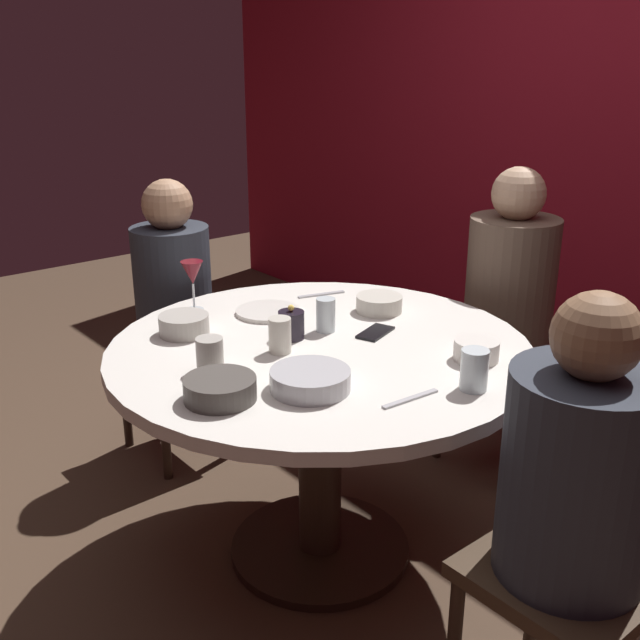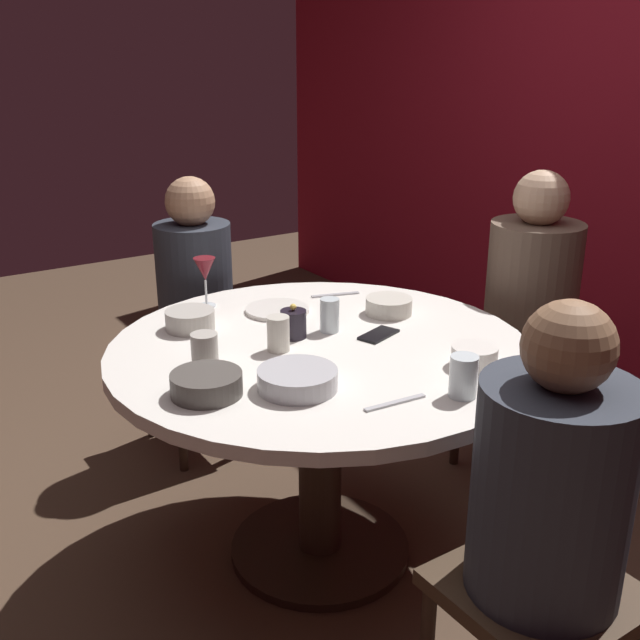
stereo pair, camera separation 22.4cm
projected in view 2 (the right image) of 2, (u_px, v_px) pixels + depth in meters
ground_plane at (320, 551)px, 2.53m from camera, size 8.00×8.00×0.00m
dining_table at (320, 393)px, 2.33m from camera, size 1.29×1.29×0.76m
seated_diner_left at (195, 285)px, 3.00m from camera, size 0.40×0.40×1.14m
seated_diner_back at (531, 296)px, 2.77m from camera, size 0.40×0.40×1.20m
seated_diner_right at (551, 494)px, 1.59m from camera, size 0.40×0.40×1.15m
candle_holder at (293, 324)px, 2.32m from camera, size 0.08×0.08×0.11m
wine_glass at (205, 271)px, 2.56m from camera, size 0.08×0.08×0.18m
dinner_plate at (277, 310)px, 2.55m from camera, size 0.22×0.22×0.01m
cell_phone at (379, 335)px, 2.34m from camera, size 0.11×0.16×0.01m
bowl_serving_large at (298, 379)px, 1.97m from camera, size 0.21×0.21×0.06m
bowl_salad_center at (207, 384)px, 1.94m from camera, size 0.19×0.19×0.06m
bowl_small_white at (389, 306)px, 2.53m from camera, size 0.16×0.16×0.06m
bowl_sauce_side at (474, 356)px, 2.11m from camera, size 0.13×0.13×0.06m
bowl_rice_portion at (190, 320)px, 2.39m from camera, size 0.16×0.16×0.06m
cup_near_candle at (330, 315)px, 2.36m from camera, size 0.06×0.06×0.11m
cup_by_left_diner at (278, 334)px, 2.21m from camera, size 0.07×0.07×0.11m
cup_by_right_diner at (463, 376)px, 1.92m from camera, size 0.07×0.07×0.11m
cup_center_front at (205, 350)px, 2.10m from camera, size 0.08×0.08×0.10m
fork_near_plate at (335, 295)px, 2.72m from camera, size 0.07×0.18×0.01m
knife_near_plate at (395, 403)px, 1.89m from camera, size 0.03×0.18×0.01m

